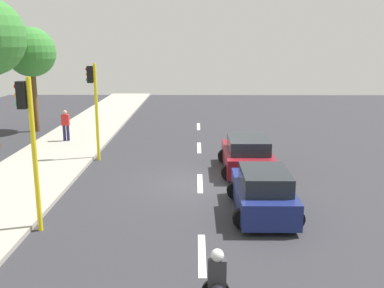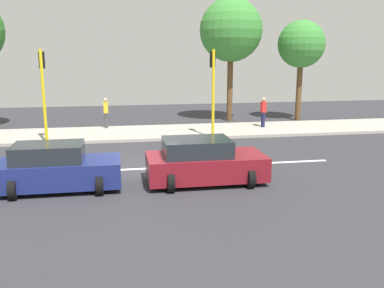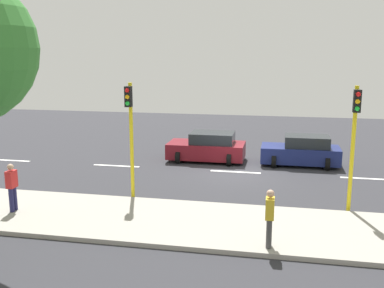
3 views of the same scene
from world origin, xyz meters
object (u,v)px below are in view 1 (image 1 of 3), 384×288
object	(u,v)px
car_dark_blue	(263,193)
car_maroon	(247,155)
pedestrian_by_tree	(66,124)
traffic_light_midblock	(94,98)
traffic_light_corner	(29,133)
street_tree_center	(31,53)

from	to	relation	value
car_dark_blue	car_maroon	size ratio (longest dim) A/B	0.97
pedestrian_by_tree	traffic_light_midblock	bearing A→B (deg)	124.69
traffic_light_corner	street_tree_center	xyz separation A→B (m)	(5.25, -14.88, 1.87)
traffic_light_corner	traffic_light_midblock	world-z (taller)	same
traffic_light_midblock	car_dark_blue	bearing A→B (deg)	135.89
street_tree_center	car_dark_blue	bearing A→B (deg)	131.87
car_dark_blue	street_tree_center	xyz separation A→B (m)	(12.10, -13.50, 4.09)
traffic_light_midblock	pedestrian_by_tree	bearing A→B (deg)	-55.31
car_maroon	street_tree_center	bearing A→B (deg)	-35.67
car_dark_blue	traffic_light_corner	distance (m)	7.33
car_maroon	car_dark_blue	bearing A→B (deg)	89.71
traffic_light_midblock	street_tree_center	size ratio (longest dim) A/B	0.71
traffic_light_corner	street_tree_center	world-z (taller)	street_tree_center
car_maroon	traffic_light_corner	distance (m)	9.50
car_dark_blue	street_tree_center	world-z (taller)	street_tree_center
traffic_light_corner	street_tree_center	bearing A→B (deg)	-70.55
car_dark_blue	traffic_light_corner	world-z (taller)	traffic_light_corner
car_dark_blue	pedestrian_by_tree	size ratio (longest dim) A/B	2.29
car_dark_blue	street_tree_center	size ratio (longest dim) A/B	0.61
pedestrian_by_tree	street_tree_center	size ratio (longest dim) A/B	0.27
street_tree_center	car_maroon	bearing A→B (deg)	144.33
traffic_light_corner	traffic_light_midblock	bearing A→B (deg)	-90.00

